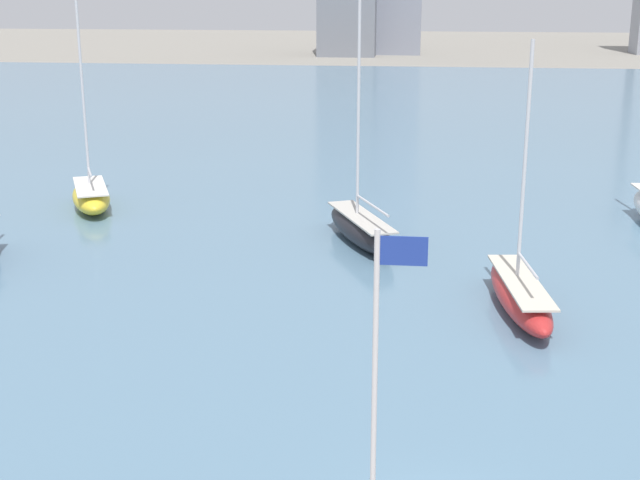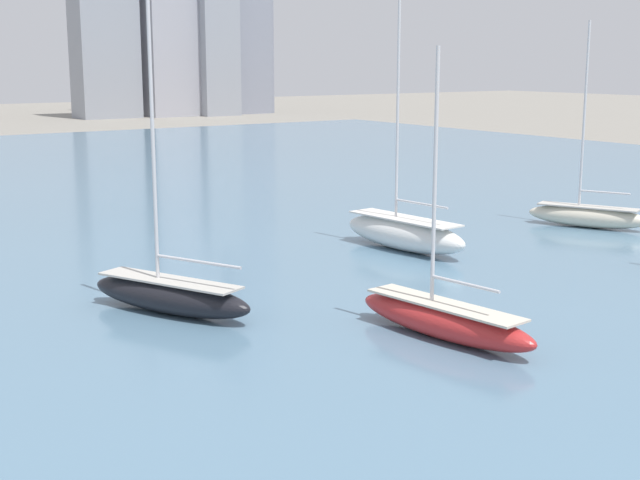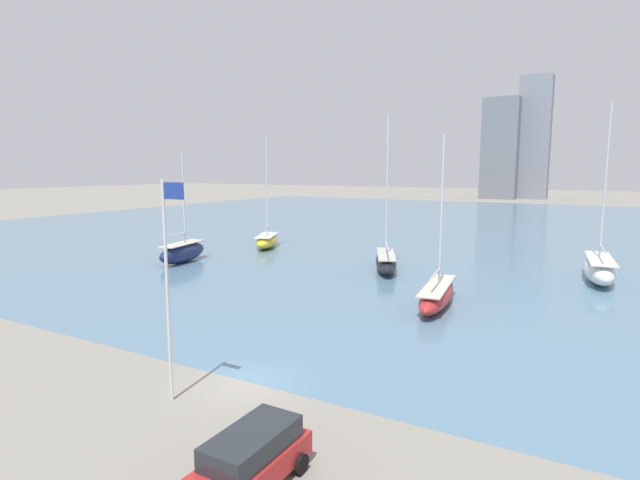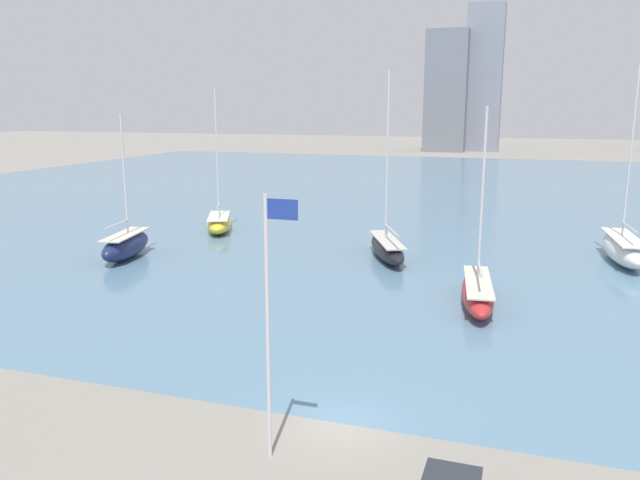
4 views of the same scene
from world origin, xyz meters
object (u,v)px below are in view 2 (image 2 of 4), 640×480
object	(u,v)px
sailboat_black	(170,294)
sailboat_white	(404,232)
sailboat_cream	(588,215)
sailboat_red	(444,319)

from	to	relation	value
sailboat_black	sailboat_white	world-z (taller)	sailboat_white
sailboat_white	sailboat_cream	size ratio (longest dim) A/B	1.07
sailboat_white	sailboat_red	world-z (taller)	sailboat_white
sailboat_black	sailboat_white	xyz separation A→B (m)	(18.85, 4.96, 0.17)
sailboat_red	sailboat_cream	size ratio (longest dim) A/B	0.85
sailboat_black	sailboat_white	distance (m)	19.50
sailboat_black	sailboat_white	size ratio (longest dim) A/B	0.98
sailboat_cream	sailboat_red	bearing A→B (deg)	-176.67
sailboat_black	sailboat_red	distance (m)	13.38
sailboat_black	sailboat_red	world-z (taller)	sailboat_black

